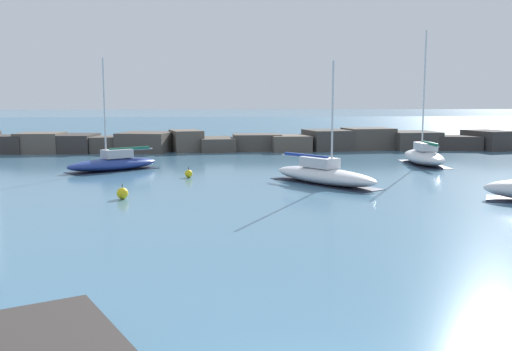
# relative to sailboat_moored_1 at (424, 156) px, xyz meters

# --- Properties ---
(open_sea_beyond) EXTENTS (400.00, 116.00, 0.01)m
(open_sea_beyond) POSITION_rel_sailboat_moored_1_xyz_m (-15.73, 74.00, -0.69)
(open_sea_beyond) COLOR #386684
(open_sea_beyond) RESTS_ON ground
(breakwater_jetty) EXTENTS (57.93, 6.96, 2.26)m
(breakwater_jetty) POSITION_rel_sailboat_moored_1_xyz_m (-14.56, 13.93, 0.25)
(breakwater_jetty) COLOR brown
(breakwater_jetty) RESTS_ON ground
(sailboat_moored_1) EXTENTS (2.90, 7.44, 10.86)m
(sailboat_moored_1) POSITION_rel_sailboat_moored_1_xyz_m (0.00, 0.00, 0.00)
(sailboat_moored_1) COLOR white
(sailboat_moored_1) RESTS_ON ground
(sailboat_moored_2) EXTENTS (7.10, 5.98, 8.32)m
(sailboat_moored_2) POSITION_rel_sailboat_moored_1_xyz_m (-24.77, -1.97, -0.12)
(sailboat_moored_2) COLOR navy
(sailboat_moored_2) RESTS_ON ground
(sailboat_moored_4) EXTENTS (6.55, 8.15, 7.66)m
(sailboat_moored_4) POSITION_rel_sailboat_moored_1_xyz_m (-10.38, -10.03, -0.09)
(sailboat_moored_4) COLOR white
(sailboat_moored_4) RESTS_ON ground
(mooring_buoy_orange_near) EXTENTS (0.62, 0.62, 0.82)m
(mooring_buoy_orange_near) POSITION_rel_sailboat_moored_1_xyz_m (-22.25, -14.64, -0.38)
(mooring_buoy_orange_near) COLOR yellow
(mooring_buoy_orange_near) RESTS_ON ground
(mooring_buoy_far_side) EXTENTS (0.53, 0.53, 0.73)m
(mooring_buoy_far_side) POSITION_rel_sailboat_moored_1_xyz_m (-19.01, -6.39, -0.42)
(mooring_buoy_far_side) COLOR yellow
(mooring_buoy_far_side) RESTS_ON ground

